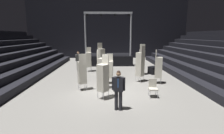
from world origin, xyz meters
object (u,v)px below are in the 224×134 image
(man_with_tie, at_px, (118,88))
(chair_stack_rear_centre, at_px, (89,59))
(chair_stack_mid_left, at_px, (101,59))
(loose_chair_near_man, at_px, (153,87))
(crew_worker_near_stage, at_px, (78,60))
(chair_stack_front_right, at_px, (140,64))
(chair_stack_mid_centre, at_px, (82,72))
(stage_riser, at_px, (108,58))
(chair_stack_aisle_left, at_px, (142,59))
(chair_stack_rear_right, at_px, (158,67))
(chair_stack_front_left, at_px, (101,70))
(chair_stack_rear_left, at_px, (103,77))
(equipment_road_case, at_px, (154,70))
(chair_stack_mid_right, at_px, (110,69))

(man_with_tie, height_order, chair_stack_rear_centre, chair_stack_rear_centre)
(chair_stack_mid_left, height_order, loose_chair_near_man, chair_stack_mid_left)
(man_with_tie, bearing_deg, crew_worker_near_stage, -56.70)
(chair_stack_front_right, relative_size, chair_stack_mid_centre, 1.16)
(stage_riser, xyz_separation_m, crew_worker_near_stage, (-2.74, -3.57, 0.38))
(chair_stack_aisle_left, bearing_deg, chair_stack_rear_right, -70.67)
(chair_stack_front_left, xyz_separation_m, chair_stack_rear_left, (0.15, -1.62, -0.04))
(crew_worker_near_stage, bearing_deg, chair_stack_rear_centre, 112.70)
(man_with_tie, bearing_deg, chair_stack_mid_centre, -41.99)
(man_with_tie, distance_m, chair_stack_rear_centre, 8.16)
(chair_stack_rear_right, distance_m, equipment_road_case, 3.00)
(chair_stack_front_left, distance_m, chair_stack_aisle_left, 4.80)
(chair_stack_rear_centre, bearing_deg, crew_worker_near_stage, -24.88)
(stage_riser, height_order, chair_stack_front_right, stage_riser)
(loose_chair_near_man, bearing_deg, chair_stack_rear_centre, -54.50)
(chair_stack_front_right, distance_m, crew_worker_near_stage, 6.24)
(loose_chair_near_man, bearing_deg, chair_stack_front_right, -84.21)
(stage_riser, xyz_separation_m, chair_stack_front_right, (2.10, -7.50, 0.63))
(crew_worker_near_stage, xyz_separation_m, equipment_road_case, (6.51, -1.57, -0.68))
(stage_riser, relative_size, chair_stack_front_right, 2.20)
(chair_stack_front_left, bearing_deg, crew_worker_near_stage, -154.52)
(chair_stack_front_left, bearing_deg, equipment_road_case, 134.64)
(chair_stack_rear_right, bearing_deg, chair_stack_mid_centre, -60.73)
(chair_stack_mid_centre, bearing_deg, equipment_road_case, 13.91)
(equipment_road_case, xyz_separation_m, loose_chair_near_man, (-1.56, -5.26, 0.22))
(chair_stack_mid_right, xyz_separation_m, loose_chair_near_man, (2.19, -2.51, -0.45))
(chair_stack_front_left, height_order, loose_chair_near_man, chair_stack_front_left)
(chair_stack_mid_right, bearing_deg, chair_stack_rear_right, -175.01)
(chair_stack_front_left, height_order, chair_stack_mid_right, chair_stack_front_left)
(man_with_tie, distance_m, chair_stack_mid_centre, 3.34)
(man_with_tie, distance_m, chair_stack_aisle_left, 6.98)
(chair_stack_rear_centre, bearing_deg, chair_stack_mid_centre, 91.24)
(chair_stack_mid_left, xyz_separation_m, chair_stack_mid_right, (0.61, -2.64, -0.29))
(chair_stack_aisle_left, height_order, loose_chair_near_man, chair_stack_aisle_left)
(chair_stack_mid_left, bearing_deg, crew_worker_near_stage, -73.36)
(chair_stack_rear_left, bearing_deg, chair_stack_front_right, -87.48)
(chair_stack_mid_right, distance_m, crew_worker_near_stage, 5.12)
(chair_stack_mid_left, relative_size, equipment_road_case, 2.84)
(chair_stack_aisle_left, height_order, crew_worker_near_stage, chair_stack_aisle_left)
(chair_stack_mid_centre, relative_size, crew_worker_near_stage, 1.22)
(chair_stack_front_right, relative_size, chair_stack_rear_right, 1.11)
(man_with_tie, relative_size, chair_stack_rear_right, 0.78)
(chair_stack_mid_centre, xyz_separation_m, chair_stack_aisle_left, (4.26, 3.82, 0.17))
(chair_stack_aisle_left, bearing_deg, chair_stack_mid_right, -128.59)
(man_with_tie, height_order, chair_stack_front_left, chair_stack_front_left)
(chair_stack_front_right, bearing_deg, man_with_tie, -157.39)
(man_with_tie, distance_m, chair_stack_rear_left, 1.50)
(loose_chair_near_man, bearing_deg, chair_stack_mid_centre, -14.17)
(chair_stack_rear_right, relative_size, crew_worker_near_stage, 1.27)
(stage_riser, distance_m, chair_stack_front_left, 8.98)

